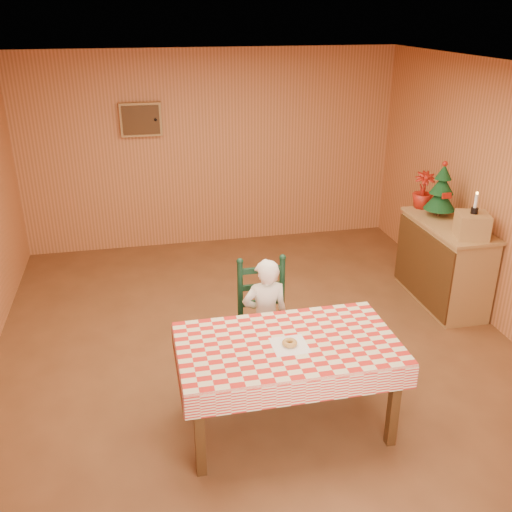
{
  "coord_description": "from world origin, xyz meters",
  "views": [
    {
      "loc": [
        -1.02,
        -4.5,
        3.05
      ],
      "look_at": [
        0.0,
        0.2,
        0.95
      ],
      "focal_mm": 40.0,
      "sensor_mm": 36.0,
      "label": 1
    }
  ],
  "objects": [
    {
      "name": "flower_arrangement",
      "position": [
        2.17,
        1.21,
        1.14
      ],
      "size": [
        0.29,
        0.29,
        0.42
      ],
      "primitive_type": "imported",
      "rotation": [
        0.0,
        0.0,
        -0.28
      ],
      "color": "#9C190E",
      "rests_on": "shelf_unit"
    },
    {
      "name": "storage_bin",
      "position": [
        2.24,
        0.49,
        0.19
      ],
      "size": [
        0.4,
        0.4,
        0.39
      ],
      "primitive_type": "cylinder",
      "rotation": [
        0.0,
        0.0,
        0.02
      ],
      "color": "black",
      "rests_on": "ground"
    },
    {
      "name": "donut",
      "position": [
        -0.02,
        -1.06,
        0.79
      ],
      "size": [
        0.14,
        0.14,
        0.04
      ],
      "primitive_type": "torus",
      "rotation": [
        0.0,
        0.0,
        0.22
      ],
      "color": "#BB8B43",
      "rests_on": "napkin"
    },
    {
      "name": "napkin",
      "position": [
        -0.02,
        -1.06,
        0.77
      ],
      "size": [
        0.26,
        0.26,
        0.0
      ],
      "primitive_type": "cube",
      "rotation": [
        0.0,
        0.0,
        0.02
      ],
      "color": "white",
      "rests_on": "dining_table"
    },
    {
      "name": "dining_table",
      "position": [
        -0.02,
        -1.01,
        0.69
      ],
      "size": [
        1.66,
        0.96,
        0.77
      ],
      "color": "#4B2D14",
      "rests_on": "ground"
    },
    {
      "name": "ladder_chair",
      "position": [
        -0.02,
        -0.22,
        0.5
      ],
      "size": [
        0.44,
        0.4,
        1.08
      ],
      "color": "black",
      "rests_on": "ground"
    },
    {
      "name": "candle_set",
      "position": [
        2.22,
        0.26,
        1.24
      ],
      "size": [
        0.07,
        0.07,
        0.22
      ],
      "color": "black",
      "rests_on": "crate"
    },
    {
      "name": "shelf_unit",
      "position": [
        2.21,
        0.66,
        0.47
      ],
      "size": [
        0.54,
        1.24,
        0.93
      ],
      "color": "tan",
      "rests_on": "ground"
    },
    {
      "name": "cabin_walls",
      "position": [
        -0.0,
        0.53,
        1.83
      ],
      "size": [
        5.1,
        6.05,
        2.65
      ],
      "color": "#C77B48",
      "rests_on": "ground"
    },
    {
      "name": "crate",
      "position": [
        2.22,
        0.26,
        1.06
      ],
      "size": [
        0.38,
        0.38,
        0.25
      ],
      "primitive_type": "cube",
      "rotation": [
        0.0,
        0.0,
        -0.31
      ],
      "color": "tan",
      "rests_on": "shelf_unit"
    },
    {
      "name": "christmas_tree",
      "position": [
        2.22,
        0.91,
        1.21
      ],
      "size": [
        0.34,
        0.34,
        0.62
      ],
      "color": "#4B2D14",
      "rests_on": "shelf_unit"
    },
    {
      "name": "ground",
      "position": [
        0.0,
        0.0,
        0.0
      ],
      "size": [
        6.0,
        6.0,
        0.0
      ],
      "primitive_type": "plane",
      "color": "brown",
      "rests_on": "ground"
    },
    {
      "name": "seated_child",
      "position": [
        -0.02,
        -0.28,
        0.56
      ],
      "size": [
        0.41,
        0.27,
        1.12
      ],
      "primitive_type": "imported",
      "rotation": [
        0.0,
        0.0,
        3.14
      ],
      "color": "white",
      "rests_on": "ground"
    }
  ]
}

